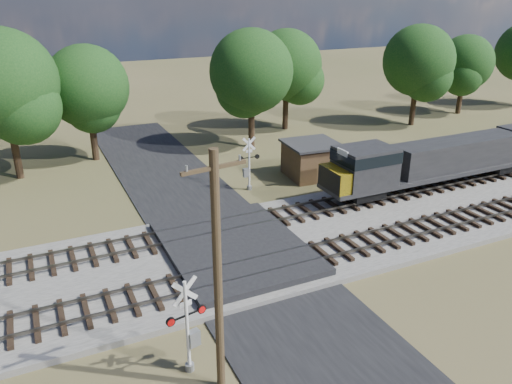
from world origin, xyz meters
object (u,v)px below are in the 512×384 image
crossing_signal_far (248,168)px  equipment_shed (312,159)px  utility_pole (218,272)px  crossing_signal_near (190,333)px

crossing_signal_far → equipment_shed: crossing_signal_far is taller
utility_pole → crossing_signal_near: bearing=111.1°
crossing_signal_near → equipment_shed: 21.93m
equipment_shed → crossing_signal_near: bearing=-128.3°
crossing_signal_far → equipment_shed: 5.53m
crossing_signal_near → crossing_signal_far: (9.37, 15.58, -0.05)m
crossing_signal_near → crossing_signal_far: 18.18m
utility_pole → crossing_signal_far: bearing=54.9°
crossing_signal_near → equipment_shed: (14.87, 16.12, -0.33)m
utility_pole → equipment_shed: bearing=42.9°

